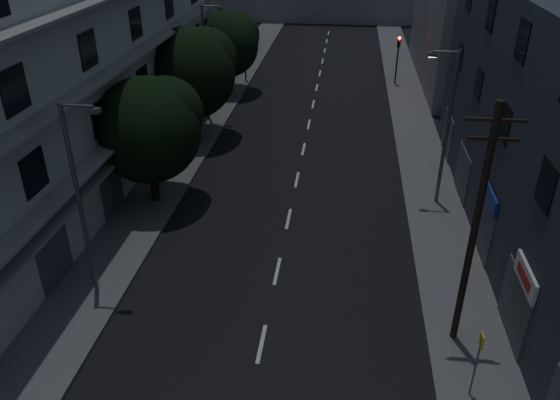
# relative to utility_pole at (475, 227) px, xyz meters

# --- Properties ---
(ground) EXTENTS (160.00, 160.00, 0.00)m
(ground) POSITION_rel_utility_pole_xyz_m (-6.96, 17.41, -4.87)
(ground) COLOR black
(ground) RESTS_ON ground
(sidewalk_left) EXTENTS (3.00, 90.00, 0.15)m
(sidewalk_left) POSITION_rel_utility_pole_xyz_m (-14.46, 17.41, -4.79)
(sidewalk_left) COLOR #565659
(sidewalk_left) RESTS_ON ground
(sidewalk_right) EXTENTS (3.00, 90.00, 0.15)m
(sidewalk_right) POSITION_rel_utility_pole_xyz_m (0.54, 17.41, -4.79)
(sidewalk_right) COLOR #565659
(sidewalk_right) RESTS_ON ground
(lane_markings) EXTENTS (0.15, 60.50, 0.01)m
(lane_markings) POSITION_rel_utility_pole_xyz_m (-6.96, 23.66, -4.86)
(lane_markings) COLOR beige
(lane_markings) RESTS_ON ground
(building_left) EXTENTS (7.00, 36.00, 14.00)m
(building_left) POSITION_rel_utility_pole_xyz_m (-18.94, 10.41, 2.13)
(building_left) COLOR #B7B7B2
(building_left) RESTS_ON ground
(building_far_right) EXTENTS (6.00, 20.00, 13.00)m
(building_far_right) POSITION_rel_utility_pole_xyz_m (5.04, 34.41, 1.63)
(building_far_right) COLOR slate
(building_far_right) RESTS_ON ground
(tree_near) EXTENTS (5.40, 5.40, 6.65)m
(tree_near) POSITION_rel_utility_pole_xyz_m (-14.15, 8.90, -0.56)
(tree_near) COLOR black
(tree_near) RESTS_ON sidewalk_left
(tree_mid) EXTENTS (5.91, 5.91, 7.27)m
(tree_mid) POSITION_rel_utility_pole_xyz_m (-14.43, 17.98, -0.18)
(tree_mid) COLOR black
(tree_mid) RESTS_ON sidewalk_left
(tree_far) EXTENTS (5.22, 5.22, 6.45)m
(tree_far) POSITION_rel_utility_pole_xyz_m (-14.22, 28.17, -0.67)
(tree_far) COLOR black
(tree_far) RESTS_ON sidewalk_left
(traffic_signal_far_right) EXTENTS (0.28, 0.37, 4.10)m
(traffic_signal_far_right) POSITION_rel_utility_pole_xyz_m (-0.22, 31.78, -1.77)
(traffic_signal_far_right) COLOR black
(traffic_signal_far_right) RESTS_ON sidewalk_right
(traffic_signal_far_left) EXTENTS (0.28, 0.37, 4.10)m
(traffic_signal_far_left) POSITION_rel_utility_pole_xyz_m (-13.38, 31.31, -1.77)
(traffic_signal_far_left) COLOR black
(traffic_signal_far_left) RESTS_ON sidewalk_left
(street_lamp_left_near) EXTENTS (1.51, 0.25, 8.00)m
(street_lamp_left_near) POSITION_rel_utility_pole_xyz_m (-14.06, 1.09, -0.27)
(street_lamp_left_near) COLOR slate
(street_lamp_left_near) RESTS_ON sidewalk_left
(street_lamp_right) EXTENTS (1.51, 0.25, 8.00)m
(street_lamp_right) POSITION_rel_utility_pole_xyz_m (0.56, 10.46, -0.27)
(street_lamp_right) COLOR slate
(street_lamp_right) RESTS_ON sidewalk_right
(street_lamp_left_far) EXTENTS (1.51, 0.25, 8.00)m
(street_lamp_left_far) POSITION_rel_utility_pole_xyz_m (-14.24, 21.44, -0.27)
(street_lamp_left_far) COLOR slate
(street_lamp_left_far) RESTS_ON sidewalk_left
(utility_pole) EXTENTS (1.80, 0.24, 9.00)m
(utility_pole) POSITION_rel_utility_pole_xyz_m (0.00, 0.00, 0.00)
(utility_pole) COLOR black
(utility_pole) RESTS_ON sidewalk_right
(bus_stop_sign) EXTENTS (0.06, 0.35, 2.52)m
(bus_stop_sign) POSITION_rel_utility_pole_xyz_m (0.11, -2.68, -2.98)
(bus_stop_sign) COLOR #595B60
(bus_stop_sign) RESTS_ON sidewalk_right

